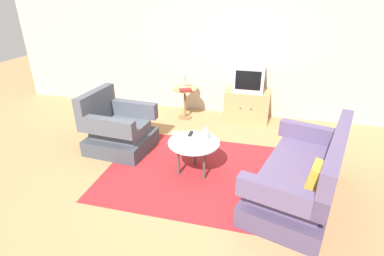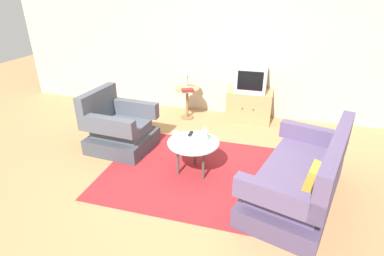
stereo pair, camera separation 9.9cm
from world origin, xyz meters
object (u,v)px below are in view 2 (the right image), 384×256
(armchair, at_px, (118,129))
(coffee_table, at_px, (193,145))
(television, at_px, (251,79))
(vase, at_px, (205,134))
(tv_remote_silver, at_px, (188,149))
(tv_remote_dark, at_px, (191,134))
(table_lamp, at_px, (187,70))
(couch, at_px, (301,179))
(book, at_px, (188,90))
(tv_stand, at_px, (249,106))
(mug, at_px, (176,135))
(side_table, at_px, (187,97))

(armchair, xyz_separation_m, coffee_table, (1.33, -0.38, 0.11))
(television, bearing_deg, vase, -101.93)
(tv_remote_silver, bearing_deg, tv_remote_dark, 59.60)
(table_lamp, bearing_deg, couch, -45.73)
(armchair, xyz_separation_m, television, (1.87, 1.61, 0.51))
(couch, xyz_separation_m, vase, (-1.24, 0.33, 0.27))
(tv_remote_dark, distance_m, tv_remote_silver, 0.43)
(table_lamp, distance_m, vase, 1.92)
(tv_remote_silver, height_order, book, book)
(coffee_table, distance_m, table_lamp, 1.98)
(tv_stand, height_order, tv_remote_dark, tv_stand)
(vase, bearing_deg, mug, -174.92)
(side_table, distance_m, tv_remote_dark, 1.68)
(table_lamp, relative_size, tv_remote_silver, 2.59)
(tv_remote_dark, bearing_deg, armchair, 81.72)
(side_table, bearing_deg, armchair, -116.33)
(vase, relative_size, book, 0.81)
(coffee_table, relative_size, tv_remote_silver, 4.32)
(tv_stand, height_order, mug, tv_stand)
(armchair, distance_m, mug, 1.14)
(couch, height_order, mug, couch)
(television, height_order, table_lamp, television)
(coffee_table, height_order, vase, vase)
(couch, height_order, side_table, couch)
(tv_stand, bearing_deg, tv_remote_silver, -103.99)
(coffee_table, distance_m, book, 1.75)
(coffee_table, relative_size, book, 2.67)
(armchair, distance_m, table_lamp, 1.72)
(side_table, distance_m, mug, 1.79)
(coffee_table, height_order, mug, mug)
(television, bearing_deg, book, -162.98)
(couch, xyz_separation_m, table_lamp, (-2.00, 2.05, 0.64))
(table_lamp, xyz_separation_m, tv_remote_silver, (0.61, -2.02, -0.46))
(tv_stand, xyz_separation_m, television, (0.00, -0.02, 0.53))
(coffee_table, bearing_deg, tv_remote_silver, -92.57)
(couch, distance_m, side_table, 2.86)
(side_table, xyz_separation_m, tv_remote_silver, (0.61, -2.01, 0.05))
(tv_stand, bearing_deg, table_lamp, -170.44)
(tv_remote_dark, distance_m, book, 1.52)
(armchair, height_order, tv_remote_dark, armchair)
(vase, bearing_deg, side_table, 114.00)
(mug, distance_m, tv_remote_silver, 0.36)
(couch, distance_m, tv_remote_silver, 1.40)
(coffee_table, relative_size, mug, 5.03)
(tv_stand, height_order, book, book)
(television, xyz_separation_m, mug, (-0.80, -1.93, -0.31))
(side_table, bearing_deg, vase, -66.00)
(couch, relative_size, mug, 13.58)
(tv_stand, height_order, table_lamp, table_lamp)
(couch, bearing_deg, armchair, 93.08)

